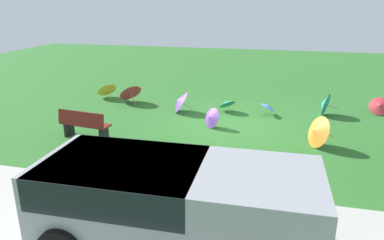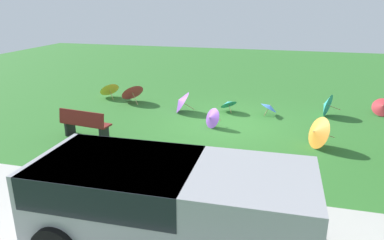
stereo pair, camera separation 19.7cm
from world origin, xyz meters
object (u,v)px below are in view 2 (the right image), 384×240
(parasol_teal_0, at_px, (228,103))
(parasol_orange_0, at_px, (316,132))
(parasol_purple_1, at_px, (211,118))
(parasol_red_1, at_px, (383,107))
(parasol_yellow_0, at_px, (109,88))
(parasol_purple_0, at_px, (181,101))
(parasol_teal_1, at_px, (326,105))
(park_bench, at_px, (85,124))
(parasol_red_0, at_px, (132,91))
(parasol_blue_1, at_px, (269,107))
(van_dark, at_px, (162,199))

(parasol_teal_0, bearing_deg, parasol_orange_0, 136.65)
(parasol_purple_1, bearing_deg, parasol_red_1, -153.47)
(parasol_orange_0, bearing_deg, parasol_purple_1, -15.66)
(parasol_orange_0, relative_size, parasol_yellow_0, 0.97)
(parasol_purple_0, bearing_deg, parasol_yellow_0, -19.21)
(parasol_purple_0, relative_size, parasol_teal_1, 1.16)
(park_bench, xyz_separation_m, parasol_yellow_0, (1.54, -4.59, -0.04))
(parasol_yellow_0, bearing_deg, parasol_red_0, 161.00)
(parasol_purple_0, height_order, parasol_red_1, parasol_purple_0)
(parasol_red_1, height_order, parasol_blue_1, parasol_red_1)
(parasol_teal_1, distance_m, parasol_blue_1, 2.05)
(parasol_red_0, height_order, parasol_teal_1, parasol_red_0)
(park_bench, height_order, parasol_blue_1, park_bench)
(parasol_red_1, height_order, parasol_purple_1, parasol_purple_1)
(parasol_teal_1, relative_size, parasol_blue_1, 1.09)
(parasol_orange_0, distance_m, parasol_purple_1, 3.38)
(parasol_red_1, distance_m, parasol_purple_1, 6.47)
(van_dark, relative_size, park_bench, 2.81)
(van_dark, height_order, parasol_red_0, van_dark)
(parasol_blue_1, xyz_separation_m, parasol_purple_1, (1.79, 1.85, 0.00))
(parasol_red_0, bearing_deg, parasol_purple_1, 149.51)
(parasol_red_1, bearing_deg, parasol_teal_0, 9.95)
(parasol_orange_0, height_order, parasol_red_1, parasol_orange_0)
(parasol_yellow_0, xyz_separation_m, parasol_blue_1, (-6.87, 0.83, -0.08))
(parasol_red_1, bearing_deg, parasol_blue_1, 14.59)
(parasol_purple_0, xyz_separation_m, parasol_purple_1, (-1.48, 1.43, -0.08))
(parasol_purple_0, xyz_separation_m, parasol_teal_1, (-5.25, -0.92, -0.01))
(park_bench, bearing_deg, parasol_teal_1, -149.83)
(van_dark, bearing_deg, parasol_teal_1, -111.25)
(van_dark, xyz_separation_m, parasol_teal_0, (0.21, -8.08, -0.57))
(van_dark, bearing_deg, parasol_blue_1, -99.40)
(parasol_purple_1, bearing_deg, park_bench, 28.26)
(parasol_teal_0, distance_m, parasol_teal_1, 3.55)
(park_bench, relative_size, parasol_red_1, 1.94)
(parasol_orange_0, height_order, parasol_yellow_0, parasol_orange_0)
(parasol_purple_0, distance_m, parasol_blue_1, 3.29)
(parasol_purple_1, bearing_deg, parasol_yellow_0, -27.84)
(parasol_purple_0, height_order, parasol_teal_0, parasol_purple_0)
(van_dark, xyz_separation_m, parasol_red_0, (4.28, -8.41, -0.43))
(parasol_red_1, bearing_deg, parasol_red_0, 3.81)
(parasol_teal_1, height_order, parasol_red_1, parasol_teal_1)
(parasol_teal_0, height_order, parasol_teal_1, parasol_teal_1)
(parasol_purple_0, distance_m, parasol_purple_1, 2.05)
(parasol_orange_0, distance_m, parasol_teal_0, 4.12)
(parasol_teal_0, xyz_separation_m, parasol_yellow_0, (5.33, -0.76, 0.08))
(parasol_red_0, bearing_deg, parasol_red_1, -176.19)
(park_bench, height_order, parasol_yellow_0, park_bench)
(parasol_red_1, relative_size, parasol_blue_1, 1.04)
(parasol_teal_1, relative_size, parasol_purple_1, 1.19)
(parasol_red_0, relative_size, parasol_orange_0, 1.15)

